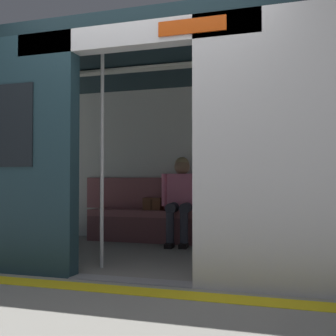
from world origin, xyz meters
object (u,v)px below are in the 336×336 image
(train_car, at_px, (167,120))
(book, at_px, (212,210))
(bench_seat, at_px, (196,219))
(person_seated, at_px, (181,194))
(grab_pole_far, at_px, (202,155))
(handbag, at_px, (153,204))
(grab_pole_door, at_px, (102,157))

(train_car, height_order, book, train_car)
(bench_seat, xyz_separation_m, person_seated, (0.20, 0.05, 0.33))
(grab_pole_far, bearing_deg, bench_seat, -74.36)
(handbag, distance_m, grab_pole_door, 1.95)
(grab_pole_door, bearing_deg, train_car, -116.77)
(train_car, relative_size, handbag, 24.62)
(train_car, relative_size, book, 29.09)
(bench_seat, relative_size, grab_pole_far, 1.42)
(train_car, distance_m, book, 1.52)
(bench_seat, bearing_deg, person_seated, 15.03)
(bench_seat, xyz_separation_m, grab_pole_far, (-0.49, 1.74, 0.74))
(book, height_order, grab_pole_door, grab_pole_door)
(bench_seat, height_order, handbag, handbag)
(handbag, bearing_deg, grab_pole_far, 121.99)
(book, bearing_deg, person_seated, 19.61)
(book, bearing_deg, grab_pole_door, 79.00)
(book, relative_size, grab_pole_far, 0.10)
(train_car, distance_m, bench_seat, 1.57)
(train_car, distance_m, grab_pole_far, 1.03)
(bench_seat, bearing_deg, grab_pole_door, 75.00)
(handbag, bearing_deg, bench_seat, 176.16)
(train_car, height_order, bench_seat, train_car)
(person_seated, bearing_deg, handbag, -12.33)
(train_car, height_order, person_seated, train_car)
(person_seated, height_order, book, person_seated)
(book, bearing_deg, handbag, 8.24)
(bench_seat, distance_m, handbag, 0.66)
(person_seated, bearing_deg, grab_pole_door, 80.60)
(person_seated, distance_m, book, 0.47)
(person_seated, relative_size, book, 5.31)
(bench_seat, relative_size, handbag, 11.83)
(grab_pole_door, bearing_deg, bench_seat, -105.00)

